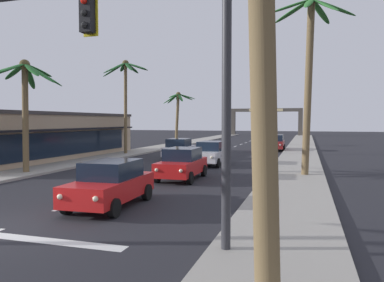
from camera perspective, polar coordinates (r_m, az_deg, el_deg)
name	(u,v)px	position (r m, az deg, el deg)	size (l,w,h in m)	color
ground_plane	(4,228)	(12.57, -26.43, -11.72)	(220.00, 220.00, 0.00)	#232328
sidewalk_right	(298,162)	(28.97, 15.66, -3.14)	(3.20, 110.00, 0.14)	#9E998E
sidewalk_left	(109,157)	(33.19, -12.39, -2.32)	(3.20, 110.00, 0.14)	#9E998E
lane_markings	(199,161)	(29.30, 1.09, -3.09)	(4.28, 86.82, 0.01)	silver
traffic_signal_mast	(94,42)	(10.23, -14.55, 14.27)	(10.95, 0.41, 7.07)	#2D2D33
sedan_lead_at_stop_bar	(111,183)	(14.20, -12.17, -6.27)	(2.06, 4.50, 1.68)	red
sedan_third_in_queue	(182,163)	(20.30, -1.51, -3.41)	(2.02, 4.48, 1.68)	red
sedan_fifth_in_queue	(211,153)	(26.93, 2.88, -1.81)	(2.00, 4.47, 1.68)	silver
sedan_oncoming_far	(179,149)	(31.24, -1.95, -1.14)	(2.08, 4.50, 1.68)	silver
sedan_parked_nearest_kerb	(275,143)	(40.66, 12.43, -0.24)	(2.02, 4.48, 1.68)	maroon
palm_left_second	(25,88)	(24.24, -23.90, 7.27)	(4.36, 4.66, 6.70)	brown
palm_left_third	(126,82)	(35.66, -9.98, 8.80)	(4.49, 4.71, 8.71)	brown
palm_left_farthest	(178,107)	(47.69, -2.16, 5.20)	(4.05, 4.22, 6.77)	brown
palm_right_second	(310,53)	(22.32, 17.32, 12.60)	(4.63, 4.87, 10.03)	brown
storefront_strip_left	(43,136)	(32.89, -21.56, 0.71)	(6.86, 20.16, 3.82)	tan
town_gateway_arch	(266,118)	(82.29, 11.09, 3.49)	(15.09, 0.90, 5.80)	#423D38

